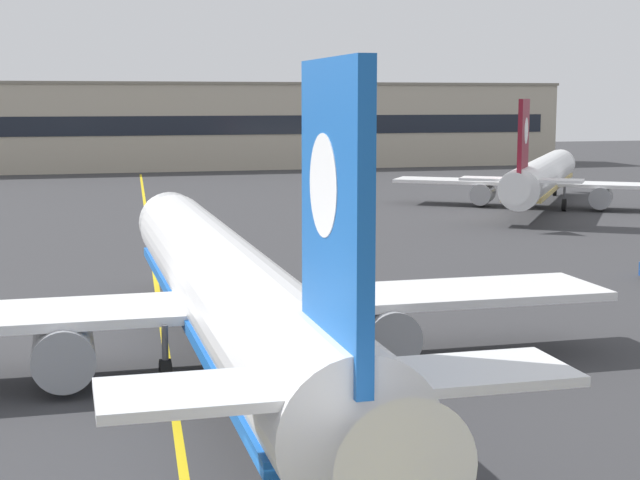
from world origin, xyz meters
name	(u,v)px	position (x,y,z in m)	size (l,w,h in m)	color
taxiway_centreline	(159,302)	(0.00, 30.00, 0.00)	(0.30, 180.00, 0.01)	yellow
airliner_foreground	(227,291)	(1.11, 15.18, 3.37)	(32.05, 41.43, 11.65)	white
airliner_background	(542,177)	(41.05, 65.25, 3.09)	(27.05, 33.03, 10.69)	white
safety_cone_by_nose_gear	(178,293)	(1.13, 30.71, 0.26)	(0.44, 0.44, 0.55)	orange
terminal_building	(109,126)	(3.33, 129.18, 6.58)	(142.05, 12.40, 13.14)	#B2A893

